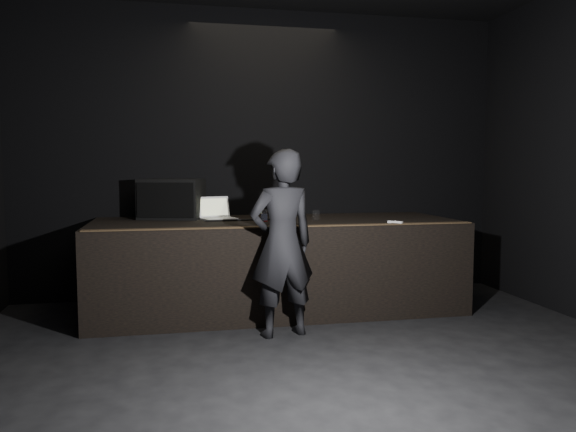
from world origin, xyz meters
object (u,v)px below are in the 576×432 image
(stage_riser, at_px, (276,264))
(laptop, at_px, (217,213))
(person, at_px, (282,243))
(stage_monitor, at_px, (172,199))
(beer_can, at_px, (264,217))

(stage_riser, bearing_deg, laptop, 158.44)
(stage_riser, bearing_deg, person, -97.21)
(stage_monitor, xyz_separation_m, person, (1.01, -1.43, -0.35))
(laptop, distance_m, beer_can, 0.88)
(stage_monitor, distance_m, beer_can, 1.32)
(stage_riser, distance_m, beer_can, 0.81)
(stage_monitor, bearing_deg, laptop, -0.98)
(stage_riser, distance_m, laptop, 0.89)
(stage_monitor, bearing_deg, beer_can, -28.23)
(laptop, bearing_deg, stage_monitor, 145.46)
(person, bearing_deg, laptop, -80.96)
(laptop, relative_size, beer_can, 2.78)
(beer_can, bearing_deg, stage_riser, 67.45)
(stage_monitor, distance_m, person, 1.78)
(laptop, bearing_deg, person, -84.61)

